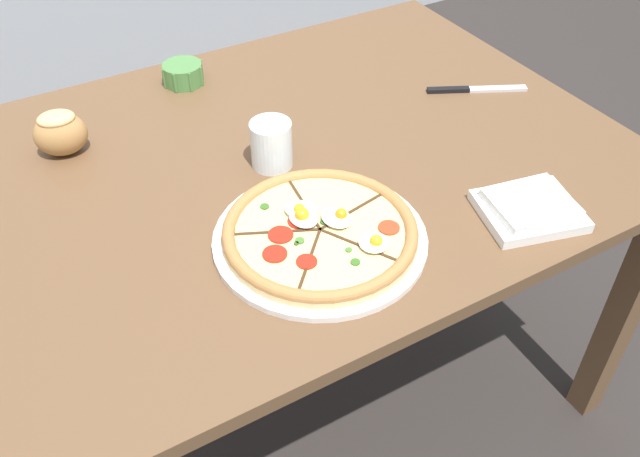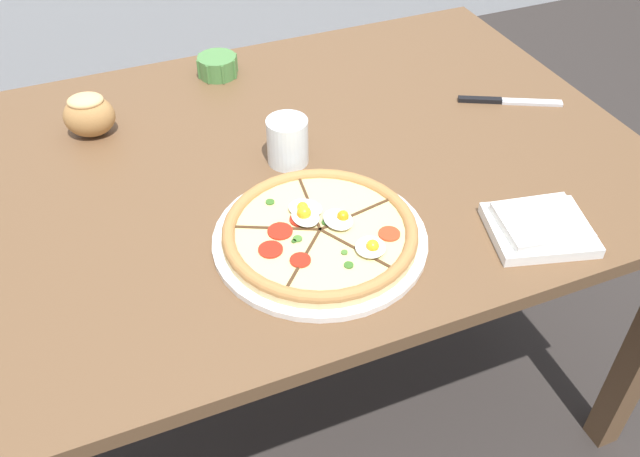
{
  "view_description": "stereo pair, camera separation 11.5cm",
  "coord_description": "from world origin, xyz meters",
  "px_view_note": "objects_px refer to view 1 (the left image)",
  "views": [
    {
      "loc": [
        -0.44,
        -1.0,
        1.54
      ],
      "look_at": [
        -0.01,
        -0.25,
        0.78
      ],
      "focal_mm": 38.0,
      "sensor_mm": 36.0,
      "label": 1
    },
    {
      "loc": [
        -0.34,
        -1.05,
        1.54
      ],
      "look_at": [
        -0.01,
        -0.25,
        0.78
      ],
      "focal_mm": 38.0,
      "sensor_mm": 36.0,
      "label": 2
    }
  ],
  "objects_px": {
    "knife_main": "(476,89)",
    "bread_piece_near": "(60,132)",
    "dining_table": "(263,199)",
    "pizza": "(320,233)",
    "napkin_folded": "(530,208)",
    "water_glass": "(271,147)",
    "ramekin_bowl": "(183,73)"
  },
  "relations": [
    {
      "from": "knife_main",
      "to": "bread_piece_near",
      "type": "bearing_deg",
      "value": -167.82
    },
    {
      "from": "dining_table",
      "to": "pizza",
      "type": "xyz_separation_m",
      "value": [
        -0.01,
        -0.25,
        0.11
      ]
    },
    {
      "from": "dining_table",
      "to": "bread_piece_near",
      "type": "height_order",
      "value": "bread_piece_near"
    },
    {
      "from": "pizza",
      "to": "napkin_folded",
      "type": "bearing_deg",
      "value": -19.43
    },
    {
      "from": "knife_main",
      "to": "water_glass",
      "type": "relative_size",
      "value": 2.27
    },
    {
      "from": "dining_table",
      "to": "water_glass",
      "type": "relative_size",
      "value": 15.57
    },
    {
      "from": "napkin_folded",
      "to": "water_glass",
      "type": "bearing_deg",
      "value": 131.66
    },
    {
      "from": "ramekin_bowl",
      "to": "bread_piece_near",
      "type": "height_order",
      "value": "bread_piece_near"
    },
    {
      "from": "dining_table",
      "to": "napkin_folded",
      "type": "relative_size",
      "value": 7.16
    },
    {
      "from": "ramekin_bowl",
      "to": "bread_piece_near",
      "type": "relative_size",
      "value": 0.83
    },
    {
      "from": "ramekin_bowl",
      "to": "knife_main",
      "type": "distance_m",
      "value": 0.67
    },
    {
      "from": "pizza",
      "to": "napkin_folded",
      "type": "xyz_separation_m",
      "value": [
        0.36,
        -0.13,
        -0.0
      ]
    },
    {
      "from": "ramekin_bowl",
      "to": "knife_main",
      "type": "bearing_deg",
      "value": -33.06
    },
    {
      "from": "pizza",
      "to": "water_glass",
      "type": "height_order",
      "value": "water_glass"
    },
    {
      "from": "bread_piece_near",
      "to": "knife_main",
      "type": "height_order",
      "value": "bread_piece_near"
    },
    {
      "from": "bread_piece_near",
      "to": "knife_main",
      "type": "distance_m",
      "value": 0.9
    },
    {
      "from": "dining_table",
      "to": "napkin_folded",
      "type": "xyz_separation_m",
      "value": [
        0.35,
        -0.38,
        0.1
      ]
    },
    {
      "from": "knife_main",
      "to": "pizza",
      "type": "bearing_deg",
      "value": -128.46
    },
    {
      "from": "dining_table",
      "to": "water_glass",
      "type": "height_order",
      "value": "water_glass"
    },
    {
      "from": "ramekin_bowl",
      "to": "pizza",
      "type": "bearing_deg",
      "value": -89.82
    },
    {
      "from": "napkin_folded",
      "to": "knife_main",
      "type": "bearing_deg",
      "value": 62.55
    },
    {
      "from": "pizza",
      "to": "ramekin_bowl",
      "type": "bearing_deg",
      "value": 90.18
    },
    {
      "from": "knife_main",
      "to": "water_glass",
      "type": "bearing_deg",
      "value": -151.32
    },
    {
      "from": "pizza",
      "to": "knife_main",
      "type": "relative_size",
      "value": 1.73
    },
    {
      "from": "ramekin_bowl",
      "to": "water_glass",
      "type": "bearing_deg",
      "value": -85.14
    },
    {
      "from": "bread_piece_near",
      "to": "water_glass",
      "type": "relative_size",
      "value": 1.26
    },
    {
      "from": "pizza",
      "to": "knife_main",
      "type": "bearing_deg",
      "value": 25.08
    },
    {
      "from": "napkin_folded",
      "to": "water_glass",
      "type": "distance_m",
      "value": 0.5
    },
    {
      "from": "bread_piece_near",
      "to": "ramekin_bowl",
      "type": "bearing_deg",
      "value": 24.97
    },
    {
      "from": "napkin_folded",
      "to": "ramekin_bowl",
      "type": "bearing_deg",
      "value": 115.53
    },
    {
      "from": "pizza",
      "to": "knife_main",
      "type": "distance_m",
      "value": 0.62
    },
    {
      "from": "napkin_folded",
      "to": "bread_piece_near",
      "type": "distance_m",
      "value": 0.91
    }
  ]
}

